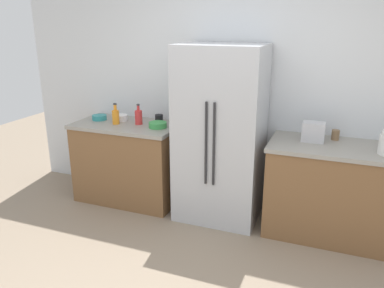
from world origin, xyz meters
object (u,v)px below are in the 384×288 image
object	(u,v)px
bottle_a	(116,116)
bowl_c	(99,117)
bottle_b	(139,117)
cup_b	(335,135)
refrigerator	(220,135)
toaster	(313,132)
bowl_b	(120,118)
cup_a	(159,118)
bowl_a	(158,125)

from	to	relation	value
bottle_a	bowl_c	size ratio (longest dim) A/B	1.40
bottle_b	cup_b	world-z (taller)	bottle_b
bottle_a	bottle_b	xyz separation A→B (m)	(0.25, 0.09, -0.00)
refrigerator	toaster	bearing A→B (deg)	4.78
bottle_a	bottle_b	size ratio (longest dim) A/B	1.03
refrigerator	cup_b	size ratio (longest dim) A/B	18.41
bottle_b	toaster	bearing A→B (deg)	1.15
refrigerator	bowl_b	size ratio (longest dim) A/B	10.87
cup_b	cup_a	bearing A→B (deg)	-179.84
toaster	cup_a	xyz separation A→B (m)	(-1.72, 0.12, -0.05)
cup_a	cup_b	world-z (taller)	cup_b
cup_a	cup_b	distance (m)	1.92
bottle_a	cup_b	distance (m)	2.36
cup_b	bowl_a	size ratio (longest dim) A/B	0.51
toaster	cup_b	xyz separation A→B (m)	(0.20, 0.13, -0.04)
bowl_b	toaster	bearing A→B (deg)	-0.80
bowl_a	bowl_b	size ratio (longest dim) A/B	1.16
cup_a	bowl_c	world-z (taller)	cup_a
toaster	cup_b	bearing A→B (deg)	32.35
bowl_a	bowl_c	distance (m)	0.80
bowl_c	cup_b	bearing A→B (deg)	3.45
refrigerator	bowl_a	size ratio (longest dim) A/B	9.34
bowl_a	bottle_b	bearing A→B (deg)	168.53
bottle_b	refrigerator	bearing A→B (deg)	-2.26
toaster	bowl_a	size ratio (longest dim) A/B	1.08
bowl_c	bottle_b	bearing A→B (deg)	-0.79
refrigerator	cup_b	distance (m)	1.14
cup_b	bowl_b	bearing A→B (deg)	-177.66
cup_a	cup_b	xyz separation A→B (m)	(1.92, 0.01, 0.01)
cup_a	bottle_b	bearing A→B (deg)	-137.87
refrigerator	bowl_a	xyz separation A→B (m)	(-0.71, -0.02, 0.04)
cup_a	bowl_a	bearing A→B (deg)	-67.89
bottle_a	bowl_a	xyz separation A→B (m)	(0.51, 0.03, -0.06)
toaster	cup_b	world-z (taller)	toaster
bowl_a	bowl_c	xyz separation A→B (m)	(-0.80, 0.06, -0.00)
bottle_a	cup_a	bearing A→B (deg)	30.15
bottle_a	bowl_a	distance (m)	0.52
refrigerator	bottle_a	distance (m)	1.23
cup_a	bowl_a	distance (m)	0.23
bottle_a	bottle_b	world-z (taller)	bottle_a
bottle_a	bottle_b	distance (m)	0.26
bottle_a	bowl_b	world-z (taller)	bottle_a
bowl_a	bowl_c	size ratio (longest dim) A/B	1.16
toaster	cup_a	bearing A→B (deg)	175.92
refrigerator	bottle_b	xyz separation A→B (m)	(-0.98, 0.04, 0.10)
cup_a	bowl_b	distance (m)	0.47
toaster	bowl_b	distance (m)	2.18
cup_a	bowl_c	size ratio (longest dim) A/B	0.54
bottle_a	bowl_a	size ratio (longest dim) A/B	1.21
toaster	bowl_a	bearing A→B (deg)	-176.79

